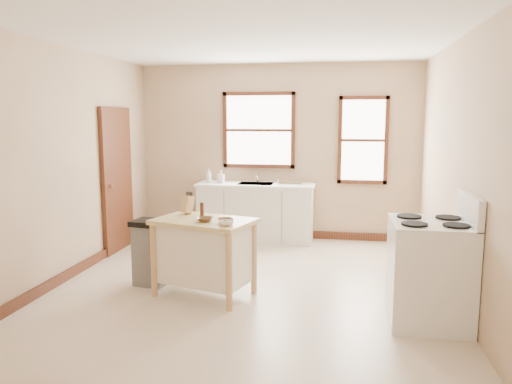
% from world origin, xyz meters
% --- Properties ---
extents(floor, '(5.00, 5.00, 0.00)m').
position_xyz_m(floor, '(0.00, 0.00, 0.00)').
color(floor, beige).
rests_on(floor, ground).
extents(ceiling, '(5.00, 5.00, 0.00)m').
position_xyz_m(ceiling, '(0.00, 0.00, 2.80)').
color(ceiling, white).
rests_on(ceiling, ground).
extents(wall_back, '(4.50, 0.04, 2.80)m').
position_xyz_m(wall_back, '(0.00, 2.50, 1.40)').
color(wall_back, tan).
rests_on(wall_back, ground).
extents(wall_left, '(0.04, 5.00, 2.80)m').
position_xyz_m(wall_left, '(-2.25, 0.00, 1.40)').
color(wall_left, tan).
rests_on(wall_left, ground).
extents(wall_right, '(0.04, 5.00, 2.80)m').
position_xyz_m(wall_right, '(2.25, 0.00, 1.40)').
color(wall_right, tan).
rests_on(wall_right, ground).
extents(window_main, '(1.17, 0.06, 1.22)m').
position_xyz_m(window_main, '(-0.30, 2.48, 1.75)').
color(window_main, '#36190E').
rests_on(window_main, wall_back).
extents(window_side, '(0.77, 0.06, 1.37)m').
position_xyz_m(window_side, '(1.35, 2.48, 1.60)').
color(window_side, '#36190E').
rests_on(window_side, wall_back).
extents(door_left, '(0.06, 0.90, 2.10)m').
position_xyz_m(door_left, '(-2.21, 1.30, 1.05)').
color(door_left, '#36190E').
rests_on(door_left, ground).
extents(baseboard_back, '(4.50, 0.04, 0.12)m').
position_xyz_m(baseboard_back, '(0.00, 2.47, 0.06)').
color(baseboard_back, '#36190E').
rests_on(baseboard_back, ground).
extents(baseboard_left, '(0.04, 5.00, 0.12)m').
position_xyz_m(baseboard_left, '(-2.22, 0.00, 0.06)').
color(baseboard_left, '#36190E').
rests_on(baseboard_left, ground).
extents(sink_counter, '(1.86, 0.62, 0.92)m').
position_xyz_m(sink_counter, '(-0.30, 2.20, 0.46)').
color(sink_counter, silver).
rests_on(sink_counter, ground).
extents(faucet, '(0.03, 0.03, 0.22)m').
position_xyz_m(faucet, '(-0.30, 2.38, 1.03)').
color(faucet, silver).
rests_on(faucet, sink_counter).
extents(soap_bottle_a, '(0.11, 0.11, 0.23)m').
position_xyz_m(soap_bottle_a, '(-1.06, 2.16, 1.04)').
color(soap_bottle_a, '#B2B2B2').
rests_on(soap_bottle_a, sink_counter).
extents(soap_bottle_b, '(0.11, 0.11, 0.20)m').
position_xyz_m(soap_bottle_b, '(-0.86, 2.19, 1.02)').
color(soap_bottle_b, '#B2B2B2').
rests_on(soap_bottle_b, sink_counter).
extents(dish_rack, '(0.42, 0.35, 0.09)m').
position_xyz_m(dish_rack, '(0.25, 2.20, 0.97)').
color(dish_rack, silver).
rests_on(dish_rack, sink_counter).
extents(kitchen_island, '(1.19, 0.93, 0.85)m').
position_xyz_m(kitchen_island, '(-0.44, -0.35, 0.43)').
color(kitchen_island, '#E0CA84').
rests_on(kitchen_island, ground).
extents(knife_block, '(0.14, 0.14, 0.20)m').
position_xyz_m(knife_block, '(-0.71, -0.08, 0.95)').
color(knife_block, '#DCBA73').
rests_on(knife_block, kitchen_island).
extents(pepper_grinder, '(0.05, 0.05, 0.15)m').
position_xyz_m(pepper_grinder, '(-0.51, -0.16, 0.93)').
color(pepper_grinder, '#421F11').
rests_on(pepper_grinder, kitchen_island).
extents(bowl_a, '(0.19, 0.19, 0.04)m').
position_xyz_m(bowl_a, '(-0.39, -0.46, 0.88)').
color(bowl_a, brown).
rests_on(bowl_a, kitchen_island).
extents(bowl_b, '(0.23, 0.23, 0.04)m').
position_xyz_m(bowl_b, '(-0.17, -0.47, 0.88)').
color(bowl_b, brown).
rests_on(bowl_b, kitchen_island).
extents(bowl_c, '(0.19, 0.19, 0.05)m').
position_xyz_m(bowl_c, '(-0.12, -0.61, 0.88)').
color(bowl_c, white).
rests_on(bowl_c, kitchen_island).
extents(trash_bin, '(0.44, 0.39, 0.77)m').
position_xyz_m(trash_bin, '(-1.15, -0.12, 0.39)').
color(trash_bin, slate).
rests_on(trash_bin, ground).
extents(gas_stove, '(0.79, 0.80, 1.25)m').
position_xyz_m(gas_stove, '(1.88, -0.70, 0.63)').
color(gas_stove, white).
rests_on(gas_stove, ground).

